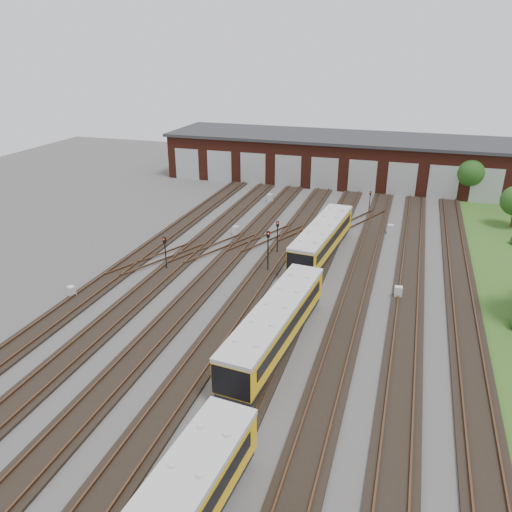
% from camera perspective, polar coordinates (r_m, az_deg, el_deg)
% --- Properties ---
extents(ground, '(120.00, 120.00, 0.00)m').
position_cam_1_polar(ground, '(37.17, 1.08, -6.28)').
color(ground, '#43403E').
rests_on(ground, ground).
extents(track_network, '(30.40, 70.00, 0.33)m').
position_cam_1_polar(track_network, '(37.66, 1.10, -5.68)').
color(track_network, black).
rests_on(track_network, ground).
extents(maintenance_shed, '(51.00, 12.50, 6.35)m').
position_cam_1_polar(maintenance_shed, '(73.19, 10.28, 10.90)').
color(maintenance_shed, '#4C1C13').
rests_on(maintenance_shed, ground).
extents(metro_train, '(3.58, 45.45, 2.75)m').
position_cam_1_polar(metro_train, '(32.11, 2.25, -7.84)').
color(metro_train, black).
rests_on(metro_train, ground).
extents(signal_mast_0, '(0.27, 0.26, 3.05)m').
position_cam_1_polar(signal_mast_0, '(43.56, -10.34, 0.79)').
color(signal_mast_0, black).
rests_on(signal_mast_0, ground).
extents(signal_mast_1, '(0.29, 0.27, 3.22)m').
position_cam_1_polar(signal_mast_1, '(46.29, 2.47, 2.64)').
color(signal_mast_1, black).
rests_on(signal_mast_1, ground).
extents(signal_mast_2, '(0.22, 0.20, 2.67)m').
position_cam_1_polar(signal_mast_2, '(59.27, 12.88, 6.33)').
color(signal_mast_2, black).
rests_on(signal_mast_2, ground).
extents(signal_mast_3, '(0.32, 0.31, 3.73)m').
position_cam_1_polar(signal_mast_3, '(42.38, 1.38, 1.11)').
color(signal_mast_3, black).
rests_on(signal_mast_3, ground).
extents(relay_cabinet_0, '(0.70, 0.65, 0.93)m').
position_cam_1_polar(relay_cabinet_0, '(41.42, -20.32, -3.86)').
color(relay_cabinet_0, '#B8BBBE').
rests_on(relay_cabinet_0, ground).
extents(relay_cabinet_1, '(0.67, 0.57, 1.04)m').
position_cam_1_polar(relay_cabinet_1, '(62.44, 1.62, 6.62)').
color(relay_cabinet_1, '#B8BBBE').
rests_on(relay_cabinet_1, ground).
extents(relay_cabinet_2, '(0.62, 0.54, 0.93)m').
position_cam_1_polar(relay_cabinet_2, '(51.56, -2.33, 2.93)').
color(relay_cabinet_2, '#B8BBBE').
rests_on(relay_cabinet_2, ground).
extents(relay_cabinet_3, '(0.59, 0.50, 0.97)m').
position_cam_1_polar(relay_cabinet_3, '(53.68, 15.11, 2.98)').
color(relay_cabinet_3, '#B8BBBE').
rests_on(relay_cabinet_3, ground).
extents(relay_cabinet_4, '(0.62, 0.54, 0.97)m').
position_cam_1_polar(relay_cabinet_4, '(40.29, 15.94, -4.00)').
color(relay_cabinet_4, '#B8BBBE').
rests_on(relay_cabinet_4, ground).
extents(tree_0, '(3.86, 3.86, 6.40)m').
position_cam_1_polar(tree_0, '(67.90, 23.35, 9.24)').
color(tree_0, '#372718').
rests_on(tree_0, ground).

